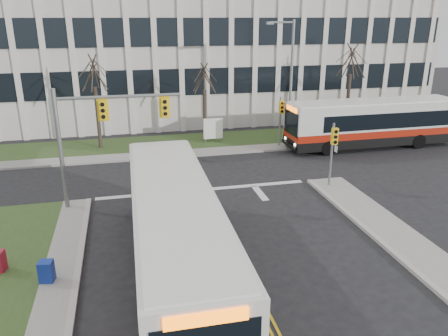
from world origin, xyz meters
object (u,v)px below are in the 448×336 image
at_px(bus_cross, 372,124).
at_px(newspaper_box_blue, 47,273).
at_px(bus_main, 175,237).
at_px(directory_sign, 213,129).
at_px(streetlight, 289,76).

distance_m(bus_cross, newspaper_box_blue, 25.32).
xyz_separation_m(bus_main, bus_cross, (16.59, 14.36, -0.03)).
bearing_deg(directory_sign, bus_main, -106.01).
height_order(bus_main, newspaper_box_blue, bus_main).
relative_size(bus_main, newspaper_box_blue, 13.95).
height_order(streetlight, bus_main, streetlight).
height_order(streetlight, bus_cross, streetlight).
xyz_separation_m(streetlight, newspaper_box_blue, (-15.35, -15.85, -4.72)).
distance_m(bus_main, bus_cross, 21.94).
distance_m(directory_sign, bus_main, 18.59).
bearing_deg(bus_cross, bus_main, -49.82).
bearing_deg(bus_cross, streetlight, -111.01).
xyz_separation_m(bus_main, newspaper_box_blue, (-4.70, 0.71, -1.29)).
relative_size(streetlight, bus_main, 0.69).
xyz_separation_m(directory_sign, newspaper_box_blue, (-9.82, -17.15, -0.70)).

